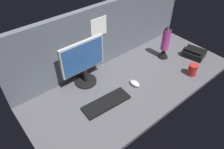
{
  "coord_description": "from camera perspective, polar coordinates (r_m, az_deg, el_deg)",
  "views": [
    {
      "loc": [
        -97.82,
        -90.61,
        120.7
      ],
      "look_at": [
        -12.45,
        0.0,
        14.0
      ],
      "focal_mm": 34.15,
      "sensor_mm": 36.0,
      "label": 1
    }
  ],
  "objects": [
    {
      "name": "ground_plane",
      "position": [
        1.81,
        5.62,
        -2.15
      ],
      "size": [
        180.0,
        80.0,
        3.0
      ],
      "primitive_type": "cube",
      "color": "#515156"
    },
    {
      "name": "cubicle_wall_back",
      "position": [
        1.86,
        -1.95,
        10.65
      ],
      "size": [
        180.0,
        5.5,
        55.8
      ],
      "color": "#565B66",
      "rests_on": "ground_plane"
    },
    {
      "name": "monitor",
      "position": [
        1.67,
        -7.7,
        3.43
      ],
      "size": [
        37.56,
        18.0,
        38.54
      ],
      "color": "black",
      "rests_on": "ground_plane"
    },
    {
      "name": "keyboard",
      "position": [
        1.61,
        -1.53,
        -7.57
      ],
      "size": [
        37.73,
        15.26,
        2.0
      ],
      "primitive_type": "cube",
      "rotation": [
        0.0,
        0.0,
        -0.06
      ],
      "color": "black",
      "rests_on": "ground_plane"
    },
    {
      "name": "mouse",
      "position": [
        1.76,
        6.09,
        -2.36
      ],
      "size": [
        5.94,
        9.79,
        3.4
      ],
      "primitive_type": "ellipsoid",
      "rotation": [
        0.0,
        0.0,
        0.04
      ],
      "color": "silver",
      "rests_on": "ground_plane"
    },
    {
      "name": "mug_red_plastic",
      "position": [
        1.95,
        20.74,
        1.17
      ],
      "size": [
        7.53,
        7.53,
        10.22
      ],
      "color": "red",
      "rests_on": "ground_plane"
    },
    {
      "name": "lava_lamp",
      "position": [
        2.04,
        13.97,
        7.74
      ],
      "size": [
        9.97,
        9.97,
        32.63
      ],
      "color": "black",
      "rests_on": "ground_plane"
    },
    {
      "name": "desk_phone",
      "position": [
        2.2,
        21.12,
        5.37
      ],
      "size": [
        20.98,
        22.46,
        8.8
      ],
      "color": "black",
      "rests_on": "ground_plane"
    }
  ]
}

